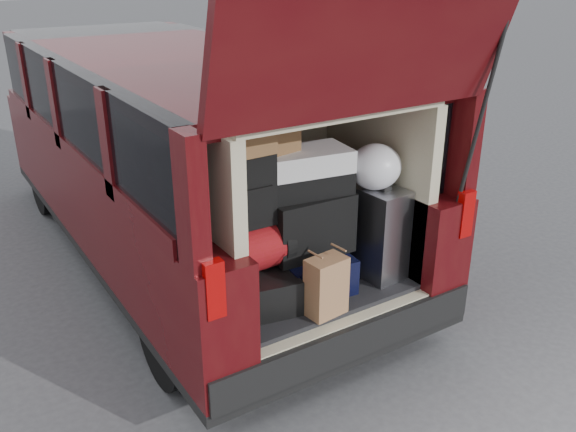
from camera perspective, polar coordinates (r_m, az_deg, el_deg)
name	(u,v)px	position (r m, az deg, el deg)	size (l,w,h in m)	color
ground	(317,368)	(4.11, 2.74, -14.01)	(80.00, 80.00, 0.00)	#3E3E41
minivan	(191,161)	(5.15, -9.09, 5.06)	(1.90, 5.35, 2.77)	black
load_floor	(294,313)	(4.14, 0.59, -9.06)	(1.24, 1.05, 0.55)	black
black_hardshell	(256,284)	(3.70, -3.03, -6.39)	(0.40, 0.55, 0.22)	black
navy_hardshell	(308,267)	(3.88, 1.92, -4.83)	(0.43, 0.53, 0.23)	black
silver_roller	(375,231)	(3.97, 8.16, -1.40)	(0.25, 0.40, 0.60)	silver
kraft_bag	(326,286)	(3.54, 3.59, -6.59)	(0.23, 0.15, 0.36)	#A8734C
red_duffel	(252,248)	(3.57, -3.35, -2.97)	(0.44, 0.29, 0.29)	maroon
black_soft_case	(307,223)	(3.75, 1.83, -0.68)	(0.53, 0.32, 0.38)	black
backpack	(246,189)	(3.44, -3.96, 2.51)	(0.31, 0.19, 0.44)	black
twotone_duffel	(299,172)	(3.65, 1.07, 4.13)	(0.61, 0.31, 0.27)	silver
grocery_sack_lower	(250,134)	(3.32, -3.55, 7.65)	(0.23, 0.19, 0.21)	brown
grocery_sack_upper	(275,131)	(3.56, -1.21, 7.93)	(0.24, 0.19, 0.24)	brown
plastic_bag_right	(375,167)	(3.79, 8.18, 4.59)	(0.33, 0.31, 0.28)	white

